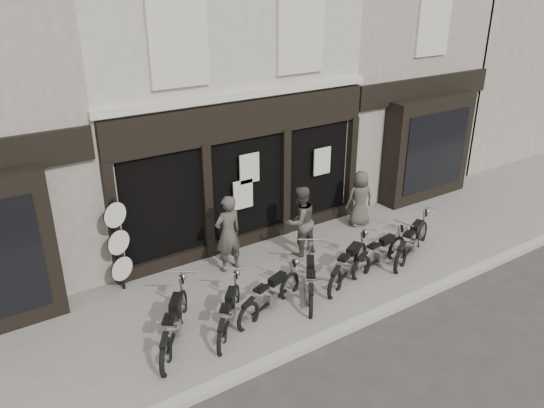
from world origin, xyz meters
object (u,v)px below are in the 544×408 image
man_left (228,234)px  motorcycle_4 (349,267)px  motorcycle_6 (412,244)px  advert_sign_post (119,249)px  man_centre (300,221)px  motorcycle_0 (175,326)px  motorcycle_2 (271,298)px  motorcycle_5 (380,255)px  man_right (360,199)px  motorcycle_3 (310,282)px  motorcycle_1 (229,315)px

man_left → motorcycle_4: bearing=133.7°
motorcycle_6 → advert_sign_post: (-6.57, 2.49, 0.69)m
motorcycle_4 → man_centre: size_ratio=1.12×
motorcycle_0 → man_left: bearing=-15.7°
man_left → advert_sign_post: size_ratio=0.82×
motorcycle_2 → motorcycle_5: motorcycle_2 is taller
man_right → advert_sign_post: size_ratio=0.69×
motorcycle_3 → man_left: (-0.99, 1.89, 0.67)m
motorcycle_0 → man_right: man_right is taller
motorcycle_4 → motorcycle_1: bearing=154.8°
motorcycle_4 → motorcycle_5: size_ratio=0.98×
motorcycle_6 → motorcycle_3: bearing=155.1°
advert_sign_post → motorcycle_6: bearing=-41.0°
motorcycle_1 → motorcycle_6: bearing=-49.2°
motorcycle_5 → man_right: bearing=51.1°
motorcycle_3 → man_centre: bearing=7.2°
motorcycle_5 → man_right: (1.13, 2.02, 0.52)m
motorcycle_3 → motorcycle_5: 2.15m
motorcycle_2 → man_right: man_right is taller
motorcycle_1 → man_left: man_left is taller
motorcycle_6 → advert_sign_post: advert_sign_post is taller
man_left → motorcycle_5: bearing=144.7°
motorcycle_6 → motorcycle_2: bearing=155.9°
man_left → man_right: (4.27, 0.14, -0.15)m
man_left → man_centre: size_ratio=1.05×
motorcycle_4 → motorcycle_5: 1.03m
motorcycle_5 → man_right: size_ratio=1.30×
man_left → man_right: 4.27m
motorcycle_1 → motorcycle_6: (5.26, 0.02, 0.06)m
man_left → man_right: man_left is taller
motorcycle_2 → motorcycle_5: 3.22m
motorcycle_4 → man_right: bearing=16.8°
motorcycle_4 → man_right: (2.16, 2.03, 0.50)m
motorcycle_5 → motorcycle_3: bearing=170.6°
motorcycle_0 → man_centre: man_centre is taller
motorcycle_3 → motorcycle_5: (2.15, 0.01, -0.00)m
motorcycle_6 → man_left: 4.63m
motorcycle_2 → motorcycle_0: bearing=156.6°
motorcycle_0 → advert_sign_post: advert_sign_post is taller
motorcycle_5 → man_left: man_left is taller
motorcycle_2 → motorcycle_5: bearing=-18.3°
motorcycle_2 → advert_sign_post: (-2.32, 2.48, 0.73)m
man_right → advert_sign_post: (-6.68, 0.41, 0.21)m
motorcycle_2 → man_centre: man_centre is taller
motorcycle_1 → motorcycle_3: bearing=-47.5°
motorcycle_6 → advert_sign_post: 7.06m
motorcycle_5 → man_left: 3.72m
motorcycle_2 → motorcycle_3: (1.07, 0.04, 0.00)m
motorcycle_1 → motorcycle_5: motorcycle_5 is taller
motorcycle_0 → man_centre: 4.36m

